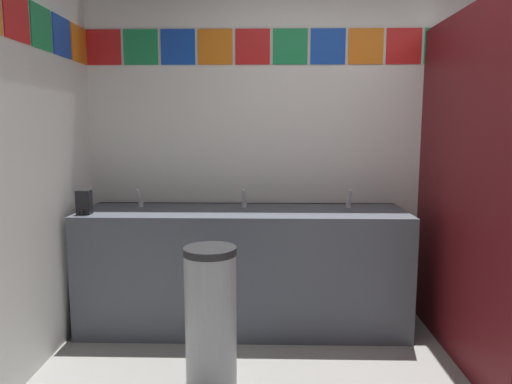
% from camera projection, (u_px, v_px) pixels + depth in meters
% --- Properties ---
extents(wall_back, '(4.36, 0.09, 2.69)m').
position_uv_depth(wall_back, '(380.00, 136.00, 3.50)').
color(wall_back, white).
rests_on(wall_back, ground_plane).
extents(vanity_counter, '(2.24, 0.62, 0.84)m').
position_uv_depth(vanity_counter, '(244.00, 267.00, 3.31)').
color(vanity_counter, '#4C515B').
rests_on(vanity_counter, ground_plane).
extents(faucet_left, '(0.04, 0.10, 0.14)m').
position_uv_depth(faucet_left, '(140.00, 200.00, 3.35)').
color(faucet_left, silver).
rests_on(faucet_left, vanity_counter).
extents(faucet_center, '(0.04, 0.10, 0.14)m').
position_uv_depth(faucet_center, '(244.00, 200.00, 3.33)').
color(faucet_center, silver).
rests_on(faucet_center, vanity_counter).
extents(faucet_right, '(0.04, 0.10, 0.14)m').
position_uv_depth(faucet_right, '(349.00, 201.00, 3.31)').
color(faucet_right, silver).
rests_on(faucet_right, vanity_counter).
extents(soap_dispenser, '(0.09, 0.09, 0.16)m').
position_uv_depth(soap_dispenser, '(84.00, 202.00, 3.08)').
color(soap_dispenser, black).
rests_on(soap_dispenser, vanity_counter).
extents(stall_divider, '(0.92, 1.45, 2.10)m').
position_uv_depth(stall_divider, '(511.00, 195.00, 2.52)').
color(stall_divider, maroon).
rests_on(stall_divider, ground_plane).
extents(trash_bin, '(0.29, 0.29, 0.78)m').
position_uv_depth(trash_bin, '(211.00, 317.00, 2.54)').
color(trash_bin, '#999EA3').
rests_on(trash_bin, ground_plane).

